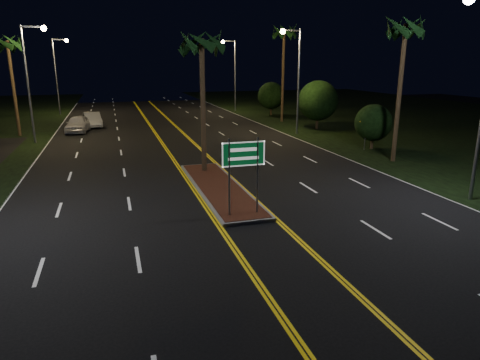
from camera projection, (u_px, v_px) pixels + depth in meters
name	position (u px, v px, depth m)	size (l,w,h in m)	color
ground	(266.00, 243.00, 15.32)	(120.00, 120.00, 0.00)	black
grass_right	(445.00, 121.00, 46.73)	(40.00, 110.00, 0.01)	black
median_island	(219.00, 188.00, 21.76)	(2.25, 10.25, 0.17)	gray
highway_sign	(243.00, 161.00, 17.26)	(1.80, 0.08, 3.20)	gray
streetlight_left_mid	(31.00, 70.00, 33.01)	(1.91, 0.44, 9.00)	gray
streetlight_left_far	(58.00, 67.00, 51.47)	(1.91, 0.44, 9.00)	gray
streetlight_right_mid	(295.00, 69.00, 37.06)	(1.91, 0.44, 9.00)	gray
streetlight_right_far	(232.00, 67.00, 55.52)	(1.91, 0.44, 9.00)	gray
palm_median	(202.00, 43.00, 23.07)	(2.40, 2.40, 8.30)	#382819
palm_left_far	(7.00, 44.00, 35.54)	(2.40, 2.40, 8.80)	#382819
palm_right_near	(406.00, 29.00, 25.83)	(2.40, 2.40, 9.30)	#382819
palm_right_far	(284.00, 33.00, 44.13)	(2.40, 2.40, 10.30)	#382819
shrub_near	(373.00, 123.00, 31.47)	(2.70, 2.70, 3.30)	#382819
shrub_mid	(318.00, 101.00, 40.63)	(3.78, 3.78, 4.62)	#382819
shrub_far	(271.00, 96.00, 51.76)	(3.24, 3.24, 3.96)	#382819
car_near	(78.00, 123.00, 39.35)	(2.28, 5.33, 1.78)	silver
car_far	(92.00, 118.00, 42.67)	(2.13, 4.98, 1.66)	silver
warning_sign	(366.00, 126.00, 31.06)	(1.13, 0.08, 2.70)	gray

